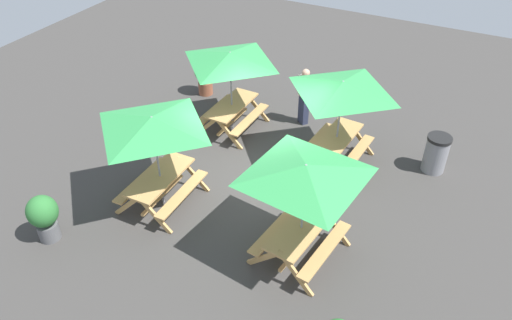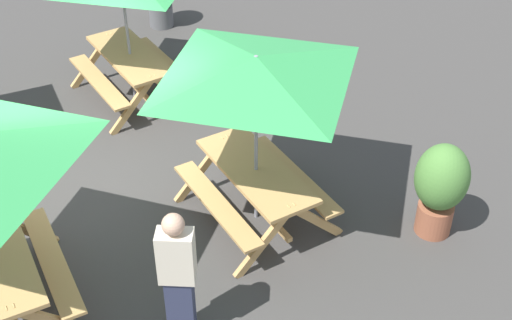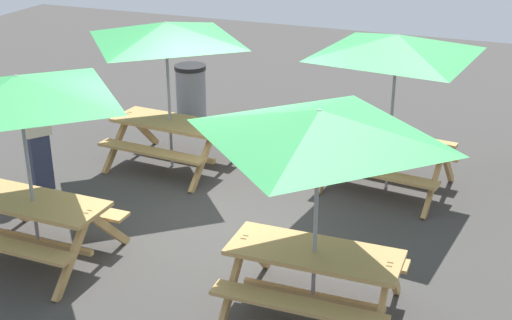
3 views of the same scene
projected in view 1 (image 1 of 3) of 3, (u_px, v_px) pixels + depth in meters
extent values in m
plane|color=#3D3A38|center=(259.00, 177.00, 12.27)|extent=(24.00, 24.00, 0.00)
cube|color=tan|center=(232.00, 105.00, 13.59)|extent=(1.81, 0.73, 0.05)
cube|color=tan|center=(215.00, 110.00, 13.97)|extent=(1.80, 0.29, 0.04)
cube|color=tan|center=(250.00, 119.00, 13.56)|extent=(1.80, 0.29, 0.04)
cube|color=tan|center=(235.00, 101.00, 14.50)|extent=(0.07, 0.80, 0.81)
cube|color=tan|center=(257.00, 107.00, 14.23)|extent=(0.07, 0.80, 0.81)
cube|color=tan|center=(206.00, 127.00, 13.40)|extent=(0.07, 0.80, 0.81)
cube|color=tan|center=(229.00, 134.00, 13.12)|extent=(0.07, 0.80, 0.81)
cube|color=tan|center=(232.00, 121.00, 13.90)|extent=(1.56, 0.09, 0.06)
cylinder|color=gray|center=(231.00, 92.00, 13.35)|extent=(0.04, 0.04, 2.30)
pyramid|color=green|center=(230.00, 57.00, 12.74)|extent=(2.03, 2.03, 0.28)
cube|color=tan|center=(301.00, 228.00, 9.78)|extent=(1.87, 0.92, 0.05)
cube|color=tan|center=(277.00, 227.00, 10.21)|extent=(1.82, 0.48, 0.04)
cube|color=tan|center=(325.00, 250.00, 9.71)|extent=(1.82, 0.48, 0.04)
cube|color=tan|center=(304.00, 212.00, 10.69)|extent=(0.16, 0.80, 0.81)
cube|color=tan|center=(335.00, 226.00, 10.35)|extent=(0.16, 0.80, 0.81)
cube|color=tan|center=(264.00, 258.00, 9.65)|extent=(0.16, 0.80, 0.81)
cube|color=tan|center=(296.00, 274.00, 9.32)|extent=(0.16, 0.80, 0.81)
cube|color=tan|center=(300.00, 246.00, 10.09)|extent=(1.56, 0.27, 0.06)
cylinder|color=gray|center=(303.00, 213.00, 9.54)|extent=(0.04, 0.04, 2.30)
pyramid|color=green|center=(306.00, 171.00, 8.94)|extent=(2.81, 2.81, 0.28)
cube|color=tan|center=(160.00, 177.00, 11.08)|extent=(1.81, 0.73, 0.05)
cube|color=tan|center=(142.00, 180.00, 11.45)|extent=(1.80, 0.29, 0.04)
cube|color=tan|center=(182.00, 194.00, 11.06)|extent=(1.80, 0.29, 0.04)
cube|color=tan|center=(168.00, 166.00, 11.99)|extent=(0.07, 0.80, 0.81)
cube|color=tan|center=(194.00, 175.00, 11.73)|extent=(0.07, 0.80, 0.81)
cube|color=tan|center=(128.00, 205.00, 10.87)|extent=(0.07, 0.80, 0.81)
cube|color=tan|center=(155.00, 215.00, 10.61)|extent=(0.07, 0.80, 0.81)
cube|color=tan|center=(163.00, 194.00, 11.39)|extent=(1.56, 0.09, 0.06)
cylinder|color=gray|center=(158.00, 162.00, 10.84)|extent=(0.04, 0.04, 2.30)
pyramid|color=green|center=(152.00, 123.00, 10.23)|extent=(2.03, 2.03, 0.28)
cube|color=tan|center=(337.00, 138.00, 12.33)|extent=(1.85, 0.84, 0.05)
cube|color=tan|center=(316.00, 141.00, 12.73)|extent=(1.81, 0.40, 0.04)
cube|color=tan|center=(356.00, 154.00, 12.27)|extent=(1.81, 0.40, 0.04)
cube|color=tan|center=(335.00, 131.00, 13.24)|extent=(0.12, 0.80, 0.81)
cube|color=tan|center=(361.00, 139.00, 12.93)|extent=(0.12, 0.80, 0.81)
cube|color=tan|center=(309.00, 161.00, 12.17)|extent=(0.12, 0.80, 0.81)
cube|color=tan|center=(336.00, 171.00, 11.86)|extent=(0.12, 0.80, 0.81)
cube|color=tan|center=(335.00, 155.00, 12.64)|extent=(1.56, 0.19, 0.06)
cylinder|color=gray|center=(339.00, 124.00, 12.08)|extent=(0.04, 0.04, 2.30)
pyramid|color=green|center=(343.00, 86.00, 11.48)|extent=(2.15, 2.15, 0.28)
cylinder|color=gray|center=(436.00, 155.00, 12.23)|extent=(0.56, 0.56, 0.90)
cylinder|color=black|center=(440.00, 138.00, 11.94)|extent=(0.59, 0.59, 0.08)
cylinder|color=#59595B|center=(49.00, 231.00, 10.48)|extent=(0.44, 0.44, 0.40)
ellipsoid|color=#2D7233|center=(42.00, 211.00, 10.16)|extent=(0.64, 0.64, 0.70)
cylinder|color=#935138|center=(206.00, 88.00, 15.51)|extent=(0.44, 0.44, 0.40)
ellipsoid|color=#4C7F38|center=(204.00, 69.00, 15.14)|extent=(0.64, 0.64, 0.87)
cube|color=#2D334C|center=(303.00, 110.00, 14.02)|extent=(0.31, 0.33, 0.85)
cube|color=beige|center=(305.00, 87.00, 13.59)|extent=(0.39, 0.42, 0.60)
sphere|color=tan|center=(306.00, 73.00, 13.34)|extent=(0.22, 0.22, 0.22)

